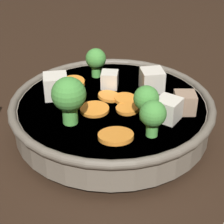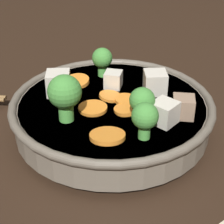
{
  "view_description": "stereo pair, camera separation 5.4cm",
  "coord_description": "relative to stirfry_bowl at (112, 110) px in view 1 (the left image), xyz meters",
  "views": [
    {
      "loc": [
        -0.33,
        0.32,
        0.32
      ],
      "look_at": [
        0.0,
        0.0,
        0.03
      ],
      "focal_mm": 60.0,
      "sensor_mm": 36.0,
      "label": 1
    },
    {
      "loc": [
        -0.36,
        0.28,
        0.32
      ],
      "look_at": [
        0.0,
        0.0,
        0.03
      ],
      "focal_mm": 60.0,
      "sensor_mm": 36.0,
      "label": 2
    }
  ],
  "objects": [
    {
      "name": "ground_plane",
      "position": [
        0.0,
        -0.0,
        -0.04
      ],
      "size": [
        3.0,
        3.0,
        0.0
      ],
      "primitive_type": "plane",
      "color": "black"
    },
    {
      "name": "stirfry_bowl",
      "position": [
        0.0,
        0.0,
        0.0
      ],
      "size": [
        0.29,
        0.29,
        0.11
      ],
      "color": "slate",
      "rests_on": "ground_plane"
    }
  ]
}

